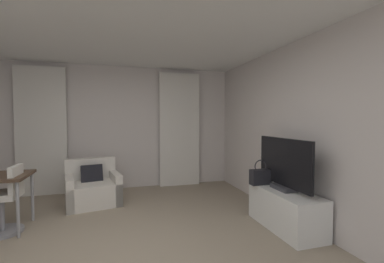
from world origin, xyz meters
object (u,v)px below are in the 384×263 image
armchair (93,189)px  handbag_primary (260,176)px  tv_flatscreen (284,165)px  desk_chair (5,203)px  tv_console (285,209)px

armchair → handbag_primary: bearing=-30.3°
tv_flatscreen → handbag_primary: (-0.15, 0.34, -0.22)m
desk_chair → tv_flatscreen: size_ratio=0.81×
armchair → desk_chair: desk_chair is taller
armchair → handbag_primary: handbag_primary is taller
desk_chair → tv_flatscreen: tv_flatscreen is taller
handbag_primary → tv_flatscreen: bearing=-66.0°
tv_console → tv_flatscreen: size_ratio=1.03×
desk_chair → tv_console: size_ratio=0.78×
tv_flatscreen → handbag_primary: tv_flatscreen is taller
armchair → desk_chair: bearing=-136.4°
desk_chair → tv_console: 3.70m
armchair → tv_flatscreen: bearing=-34.3°
armchair → tv_console: size_ratio=0.89×
handbag_primary → desk_chair: bearing=171.7°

